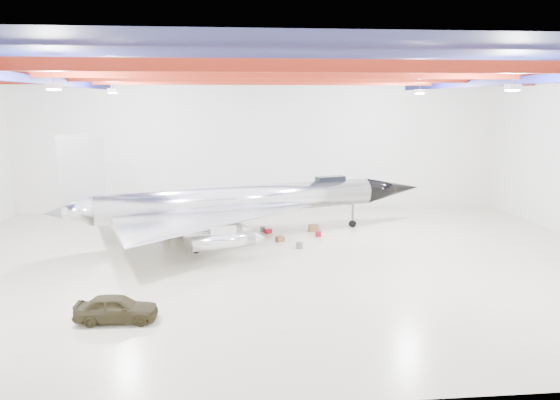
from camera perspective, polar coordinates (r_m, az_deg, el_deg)
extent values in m
plane|color=beige|center=(31.44, -0.08, -6.46)|extent=(40.00, 40.00, 0.00)
plane|color=silver|center=(45.19, -1.91, 5.81)|extent=(40.00, 0.00, 40.00)
plane|color=#0A0F38|center=(30.15, -0.08, 13.98)|extent=(40.00, 40.00, 0.00)
cube|color=maroon|center=(21.19, 2.33, 13.86)|extent=(39.50, 0.25, 0.50)
cube|color=maroon|center=(27.14, 0.54, 13.11)|extent=(39.50, 0.25, 0.50)
cube|color=maroon|center=(33.10, -0.59, 12.62)|extent=(39.50, 0.25, 0.50)
cube|color=maroon|center=(39.08, -1.38, 12.28)|extent=(39.50, 0.25, 0.50)
cube|color=#0B0D44|center=(31.32, -22.97, 11.39)|extent=(0.25, 29.50, 0.40)
cube|color=#0B0D44|center=(33.46, 21.27, 11.39)|extent=(0.25, 29.50, 0.40)
cube|color=silver|center=(24.99, -22.55, 10.96)|extent=(0.55, 0.55, 0.25)
cube|color=silver|center=(27.20, 23.13, 10.81)|extent=(0.55, 0.55, 0.25)
cube|color=silver|center=(36.65, -17.09, 10.86)|extent=(0.55, 0.55, 0.25)
cube|color=silver|center=(38.20, 14.40, 10.96)|extent=(0.55, 0.55, 0.25)
cylinder|color=silver|center=(36.14, -4.01, 0.03)|extent=(18.49, 7.20, 1.87)
cone|color=black|center=(41.28, 11.61, 1.14)|extent=(5.03, 3.15, 1.87)
cone|color=silver|center=(34.38, -21.32, -1.21)|extent=(3.23, 2.61, 1.87)
cube|color=silver|center=(34.02, -20.01, 2.93)|extent=(2.55, 0.86, 4.22)
cube|color=black|center=(38.52, 5.28, 2.14)|extent=(2.19, 1.31, 0.47)
cylinder|color=silver|center=(30.80, -5.92, -4.34)|extent=(3.65, 1.83, 0.84)
cylinder|color=silver|center=(32.99, -7.08, -3.37)|extent=(3.65, 1.83, 0.84)
cylinder|color=silver|center=(38.31, -9.31, -1.49)|extent=(3.65, 1.83, 0.84)
cylinder|color=silver|center=(40.55, -10.06, -0.86)|extent=(3.65, 1.83, 0.84)
cylinder|color=#59595B|center=(39.89, 7.60, -1.66)|extent=(0.17, 0.17, 1.69)
cylinder|color=black|center=(40.02, 7.58, -2.47)|extent=(0.56, 0.35, 0.52)
cylinder|color=#59595B|center=(33.32, -8.83, -4.10)|extent=(0.17, 0.17, 1.69)
cylinder|color=black|center=(33.47, -8.80, -5.07)|extent=(0.56, 0.35, 0.52)
cylinder|color=#59595B|center=(37.77, -10.51, -2.43)|extent=(0.17, 0.17, 1.69)
cylinder|color=black|center=(37.90, -10.48, -3.29)|extent=(0.56, 0.35, 0.52)
imported|color=#312B18|center=(24.15, -16.73, -10.77)|extent=(3.46, 1.51, 1.16)
cube|color=olive|center=(37.08, -11.69, -3.80)|extent=(0.48, 0.41, 0.31)
cube|color=maroon|center=(37.95, -1.26, -3.26)|extent=(0.55, 0.51, 0.31)
cylinder|color=#59595B|center=(34.16, 2.03, -4.75)|extent=(0.53, 0.53, 0.39)
cube|color=olive|center=(38.52, 3.53, -2.95)|extent=(0.71, 0.59, 0.46)
cube|color=#59595B|center=(38.36, -8.89, -3.24)|extent=(0.46, 0.38, 0.30)
cylinder|color=maroon|center=(37.12, 4.03, -3.54)|extent=(0.52, 0.52, 0.38)
cube|color=olive|center=(35.73, 0.00, -4.09)|extent=(0.62, 0.57, 0.35)
cylinder|color=#59595B|center=(38.48, -1.82, -3.05)|extent=(0.42, 0.42, 0.34)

